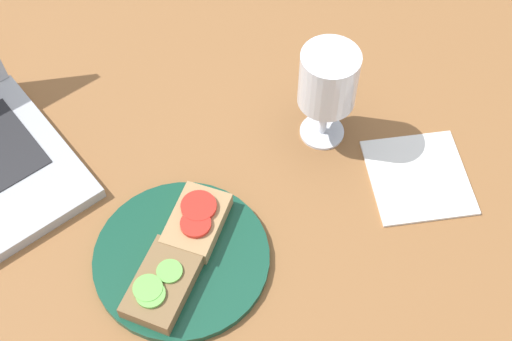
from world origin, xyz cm
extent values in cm
cube|color=brown|center=(0.00, 0.00, 1.50)|extent=(140.00, 140.00, 3.00)
cylinder|color=#144733|center=(-8.06, -6.41, 3.51)|extent=(21.27, 21.27, 1.02)
cube|color=#A88456|center=(-4.12, -4.31, 5.09)|extent=(10.93, 9.94, 2.14)
cylinder|color=red|center=(-4.80, -5.17, 6.45)|extent=(3.74, 3.74, 0.57)
cylinder|color=red|center=(-3.07, -3.43, 6.47)|extent=(4.38, 4.38, 0.61)
cube|color=brown|center=(-12.01, -8.51, 5.04)|extent=(12.12, 10.55, 2.03)
cylinder|color=#6BB74C|center=(-14.07, -9.25, 6.26)|extent=(3.38, 3.38, 0.40)
cylinder|color=#6BB74C|center=(-13.91, -8.47, 6.29)|extent=(3.43, 3.43, 0.47)
cylinder|color=#6BB74C|center=(-10.77, -8.22, 6.22)|extent=(3.02, 3.02, 0.33)
cylinder|color=white|center=(18.07, -2.64, 3.20)|extent=(6.01, 6.01, 0.40)
cylinder|color=white|center=(18.07, -2.64, 6.66)|extent=(1.08, 1.08, 6.53)
cylinder|color=white|center=(18.07, -2.64, 13.92)|extent=(7.43, 7.43, 7.99)
cylinder|color=white|center=(18.07, -2.64, 12.27)|extent=(6.84, 6.84, 4.68)
cube|color=white|center=(22.85, -16.06, 3.20)|extent=(17.54, 17.78, 0.40)
camera|label=1|loc=(-26.03, -42.84, 80.14)|focal=50.00mm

